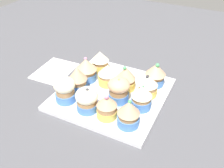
{
  "coord_description": "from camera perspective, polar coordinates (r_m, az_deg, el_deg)",
  "views": [
    {
      "loc": [
        26.39,
        -53.03,
        46.9
      ],
      "look_at": [
        0.0,
        0.0,
        4.2
      ],
      "focal_mm": 40.39,
      "sensor_mm": 36.0,
      "label": 1
    }
  ],
  "objects": [
    {
      "name": "cupcake_3",
      "position": [
        0.62,
        3.77,
        -6.65
      ],
      "size": [
        5.66,
        5.66,
        7.72
      ],
      "color": "#477AC6",
      "rests_on": "baking_tray"
    },
    {
      "name": "ground_plane",
      "position": [
        0.76,
        0.0,
        -3.47
      ],
      "size": [
        180.0,
        180.0,
        3.0
      ],
      "primitive_type": "cube",
      "color": "#4C4C51"
    },
    {
      "name": "cupcake_9",
      "position": [
        0.74,
        3.09,
        1.48
      ],
      "size": [
        6.04,
        6.04,
        7.81
      ],
      "color": "#EFC651",
      "rests_on": "baking_tray"
    },
    {
      "name": "cupcake_4",
      "position": [
        0.74,
        -7.77,
        1.26
      ],
      "size": [
        5.7,
        5.7,
        7.77
      ],
      "color": "#477AC6",
      "rests_on": "baking_tray"
    },
    {
      "name": "cupcake_12",
      "position": [
        0.77,
        9.81,
        2.29
      ],
      "size": [
        6.3,
        6.3,
        7.61
      ],
      "color": "#477AC6",
      "rests_on": "baking_tray"
    },
    {
      "name": "cupcake_7",
      "position": [
        0.79,
        -5.85,
        3.37
      ],
      "size": [
        6.61,
        6.61,
        7.7
      ],
      "color": "#477AC6",
      "rests_on": "baking_tray"
    },
    {
      "name": "cupcake_1",
      "position": [
        0.67,
        -5.72,
        -3.51
      ],
      "size": [
        6.06,
        6.06,
        7.23
      ],
      "color": "#477AC6",
      "rests_on": "baking_tray"
    },
    {
      "name": "cupcake_6",
      "position": [
        0.68,
        6.71,
        -2.96
      ],
      "size": [
        5.67,
        5.67,
        7.23
      ],
      "color": "#477AC6",
      "rests_on": "baking_tray"
    },
    {
      "name": "cupcake_11",
      "position": [
        0.83,
        -2.7,
        5.34
      ],
      "size": [
        5.83,
        5.83,
        6.86
      ],
      "color": "#EFC651",
      "rests_on": "baking_tray"
    },
    {
      "name": "cupcake_5",
      "position": [
        0.7,
        1.52,
        -1.28
      ],
      "size": [
        6.16,
        6.16,
        7.57
      ],
      "color": "#477AC6",
      "rests_on": "baking_tray"
    },
    {
      "name": "cupcake_2",
      "position": [
        0.65,
        -1.19,
        -5.04
      ],
      "size": [
        5.35,
        5.35,
        7.3
      ],
      "color": "#EFC651",
      "rests_on": "baking_tray"
    },
    {
      "name": "baking_tray",
      "position": [
        0.75,
        0.0,
        -2.23
      ],
      "size": [
        30.42,
        30.42,
        1.2
      ],
      "color": "silver",
      "rests_on": "ground_plane"
    },
    {
      "name": "cupcake_8",
      "position": [
        0.76,
        -0.99,
        2.14
      ],
      "size": [
        5.83,
        5.83,
        6.77
      ],
      "color": "#EFC651",
      "rests_on": "baking_tray"
    },
    {
      "name": "napkin",
      "position": [
        0.88,
        -12.86,
        2.99
      ],
      "size": [
        11.82,
        14.96,
        0.6
      ],
      "primitive_type": "cube",
      "rotation": [
        0.0,
        0.0,
        0.04
      ],
      "color": "white",
      "rests_on": "ground_plane"
    },
    {
      "name": "cupcake_0",
      "position": [
        0.71,
        -10.61,
        -1.2
      ],
      "size": [
        6.0,
        6.0,
        7.82
      ],
      "color": "#477AC6",
      "rests_on": "baking_tray"
    },
    {
      "name": "cupcake_10",
      "position": [
        0.73,
        8.16,
        -0.38
      ],
      "size": [
        5.57,
        5.57,
        6.81
      ],
      "color": "#EFC651",
      "rests_on": "baking_tray"
    }
  ]
}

